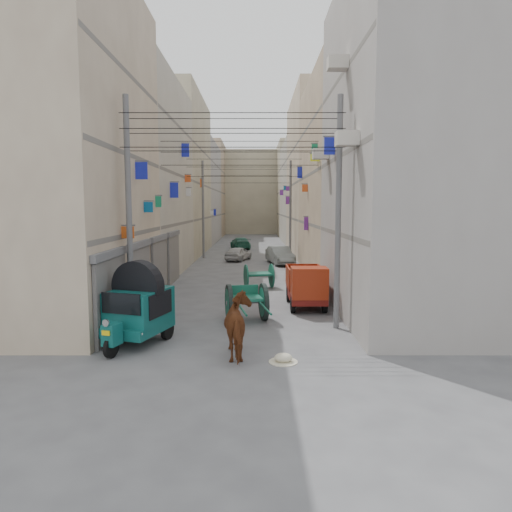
{
  "coord_description": "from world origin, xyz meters",
  "views": [
    {
      "loc": [
        0.77,
        -9.72,
        4.26
      ],
      "look_at": [
        0.77,
        6.5,
        2.5
      ],
      "focal_mm": 32.0,
      "sensor_mm": 36.0,
      "label": 1
    }
  ],
  "objects_px": {
    "distant_car_white": "(238,254)",
    "distant_car_green": "(240,243)",
    "auto_rickshaw": "(138,307)",
    "mini_truck": "(307,288)",
    "distant_car_grey": "(280,255)",
    "tonga_cart": "(247,302)",
    "horse": "(241,326)",
    "second_cart": "(259,275)",
    "feed_sack": "(283,358)"
  },
  "relations": [
    {
      "from": "horse",
      "to": "distant_car_white",
      "type": "relative_size",
      "value": 0.63
    },
    {
      "from": "auto_rickshaw",
      "to": "distant_car_white",
      "type": "xyz_separation_m",
      "value": [
        2.25,
        22.09,
        -0.61
      ]
    },
    {
      "from": "auto_rickshaw",
      "to": "tonga_cart",
      "type": "relative_size",
      "value": 0.89
    },
    {
      "from": "auto_rickshaw",
      "to": "horse",
      "type": "distance_m",
      "value": 3.44
    },
    {
      "from": "second_cart",
      "to": "tonga_cart",
      "type": "bearing_deg",
      "value": -105.4
    },
    {
      "from": "tonga_cart",
      "to": "feed_sack",
      "type": "relative_size",
      "value": 6.56
    },
    {
      "from": "distant_car_grey",
      "to": "tonga_cart",
      "type": "bearing_deg",
      "value": -108.69
    },
    {
      "from": "tonga_cart",
      "to": "feed_sack",
      "type": "bearing_deg",
      "value": -86.93
    },
    {
      "from": "second_cart",
      "to": "auto_rickshaw",
      "type": "bearing_deg",
      "value": -122.48
    },
    {
      "from": "distant_car_green",
      "to": "horse",
      "type": "bearing_deg",
      "value": 81.25
    },
    {
      "from": "tonga_cart",
      "to": "horse",
      "type": "relative_size",
      "value": 1.59
    },
    {
      "from": "auto_rickshaw",
      "to": "horse",
      "type": "bearing_deg",
      "value": -2.11
    },
    {
      "from": "auto_rickshaw",
      "to": "distant_car_grey",
      "type": "bearing_deg",
      "value": 92.32
    },
    {
      "from": "mini_truck",
      "to": "distant_car_green",
      "type": "relative_size",
      "value": 0.82
    },
    {
      "from": "feed_sack",
      "to": "distant_car_grey",
      "type": "relative_size",
      "value": 0.13
    },
    {
      "from": "distant_car_grey",
      "to": "auto_rickshaw",
      "type": "bearing_deg",
      "value": -116.86
    },
    {
      "from": "horse",
      "to": "distant_car_green",
      "type": "bearing_deg",
      "value": -97.67
    },
    {
      "from": "distant_car_grey",
      "to": "distant_car_green",
      "type": "bearing_deg",
      "value": 93.68
    },
    {
      "from": "auto_rickshaw",
      "to": "mini_truck",
      "type": "relative_size",
      "value": 0.89
    },
    {
      "from": "distant_car_grey",
      "to": "feed_sack",
      "type": "bearing_deg",
      "value": -104.29
    },
    {
      "from": "tonga_cart",
      "to": "auto_rickshaw",
      "type": "bearing_deg",
      "value": -150.41
    },
    {
      "from": "auto_rickshaw",
      "to": "second_cart",
      "type": "relative_size",
      "value": 1.78
    },
    {
      "from": "distant_car_white",
      "to": "distant_car_green",
      "type": "distance_m",
      "value": 10.19
    },
    {
      "from": "mini_truck",
      "to": "distant_car_grey",
      "type": "xyz_separation_m",
      "value": [
        -0.34,
        14.98,
        -0.23
      ]
    },
    {
      "from": "horse",
      "to": "distant_car_green",
      "type": "xyz_separation_m",
      "value": [
        -1.16,
        33.44,
        -0.29
      ]
    },
    {
      "from": "tonga_cart",
      "to": "second_cart",
      "type": "height_order",
      "value": "tonga_cart"
    },
    {
      "from": "feed_sack",
      "to": "distant_car_white",
      "type": "xyz_separation_m",
      "value": [
        -2.16,
        23.81,
        0.43
      ]
    },
    {
      "from": "auto_rickshaw",
      "to": "tonga_cart",
      "type": "distance_m",
      "value": 4.35
    },
    {
      "from": "second_cart",
      "to": "distant_car_white",
      "type": "distance_m",
      "value": 12.37
    },
    {
      "from": "distant_car_white",
      "to": "distant_car_green",
      "type": "height_order",
      "value": "distant_car_green"
    },
    {
      "from": "tonga_cart",
      "to": "horse",
      "type": "xyz_separation_m",
      "value": [
        -0.08,
        -3.95,
        0.14
      ]
    },
    {
      "from": "second_cart",
      "to": "feed_sack",
      "type": "bearing_deg",
      "value": -98.33
    },
    {
      "from": "tonga_cart",
      "to": "distant_car_white",
      "type": "xyz_separation_m",
      "value": [
        -1.05,
        19.3,
        -0.17
      ]
    },
    {
      "from": "auto_rickshaw",
      "to": "distant_car_grey",
      "type": "xyz_separation_m",
      "value": [
        5.44,
        19.86,
        -0.52
      ]
    },
    {
      "from": "horse",
      "to": "distant_car_white",
      "type": "distance_m",
      "value": 23.27
    },
    {
      "from": "distant_car_grey",
      "to": "distant_car_green",
      "type": "height_order",
      "value": "distant_car_grey"
    },
    {
      "from": "mini_truck",
      "to": "distant_car_grey",
      "type": "height_order",
      "value": "mini_truck"
    },
    {
      "from": "mini_truck",
      "to": "horse",
      "type": "bearing_deg",
      "value": -113.34
    },
    {
      "from": "mini_truck",
      "to": "distant_car_green",
      "type": "distance_m",
      "value": 27.66
    },
    {
      "from": "horse",
      "to": "feed_sack",
      "type": "bearing_deg",
      "value": 145.05
    },
    {
      "from": "mini_truck",
      "to": "distant_car_white",
      "type": "height_order",
      "value": "mini_truck"
    },
    {
      "from": "mini_truck",
      "to": "distant_car_green",
      "type": "xyz_separation_m",
      "value": [
        -3.72,
        27.4,
        -0.3
      ]
    },
    {
      "from": "distant_car_white",
      "to": "tonga_cart",
      "type": "bearing_deg",
      "value": 111.74
    },
    {
      "from": "second_cart",
      "to": "distant_car_white",
      "type": "relative_size",
      "value": 0.5
    },
    {
      "from": "mini_truck",
      "to": "tonga_cart",
      "type": "bearing_deg",
      "value": -140.32
    },
    {
      "from": "auto_rickshaw",
      "to": "distant_car_white",
      "type": "distance_m",
      "value": 22.22
    },
    {
      "from": "feed_sack",
      "to": "horse",
      "type": "height_order",
      "value": "horse"
    },
    {
      "from": "distant_car_grey",
      "to": "distant_car_white",
      "type": "bearing_deg",
      "value": 133.47
    },
    {
      "from": "mini_truck",
      "to": "second_cart",
      "type": "bearing_deg",
      "value": 111.4
    },
    {
      "from": "feed_sack",
      "to": "distant_car_white",
      "type": "height_order",
      "value": "distant_car_white"
    }
  ]
}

